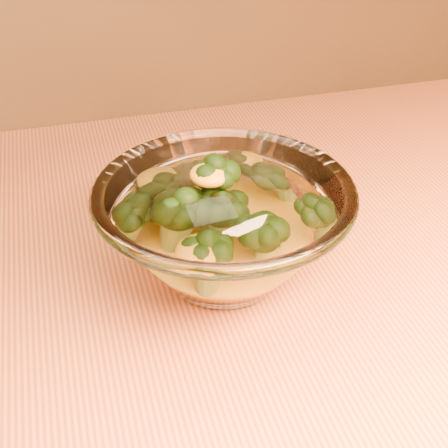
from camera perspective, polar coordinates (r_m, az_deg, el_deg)
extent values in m
cube|color=#B96137|center=(0.52, -7.11, -11.33)|extent=(1.20, 0.80, 0.04)
cylinder|color=brown|center=(1.18, 18.06, -6.67)|extent=(0.06, 0.06, 0.71)
ellipsoid|color=white|center=(0.55, 0.00, -4.00)|extent=(0.10, 0.10, 0.02)
torus|color=white|center=(0.51, 0.00, 2.97)|extent=(0.22, 0.22, 0.01)
ellipsoid|color=#E8A213|center=(0.54, 0.00, -2.18)|extent=(0.11, 0.11, 0.03)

